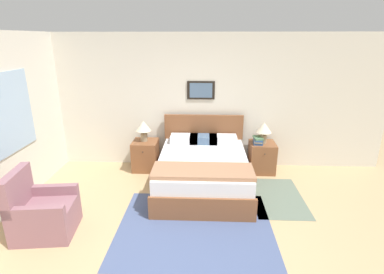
# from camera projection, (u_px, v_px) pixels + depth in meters

# --- Properties ---
(ground_plane) EXTENTS (16.00, 16.00, 0.00)m
(ground_plane) POSITION_uv_depth(u_px,v_px,m) (179.00, 253.00, 3.65)
(ground_plane) COLOR tan
(wall_back) EXTENTS (7.58, 0.09, 2.60)m
(wall_back) POSITION_uv_depth(u_px,v_px,m) (190.00, 102.00, 5.86)
(wall_back) COLOR silver
(wall_back) RESTS_ON ground_plane
(wall_left) EXTENTS (0.08, 5.13, 2.60)m
(wall_left) POSITION_uv_depth(u_px,v_px,m) (16.00, 119.00, 4.62)
(wall_left) COLOR silver
(wall_left) RESTS_ON ground_plane
(area_rug_main) EXTENTS (2.12, 1.81, 0.01)m
(area_rug_main) POSITION_uv_depth(u_px,v_px,m) (195.00, 227.00, 4.14)
(area_rug_main) COLOR #47567F
(area_rug_main) RESTS_ON ground_plane
(area_rug_bedside) EXTENTS (0.82, 1.33, 0.01)m
(area_rug_bedside) POSITION_uv_depth(u_px,v_px,m) (277.00, 197.00, 4.93)
(area_rug_bedside) COLOR slate
(area_rug_bedside) RESTS_ON ground_plane
(bed) EXTENTS (1.54, 2.00, 1.07)m
(bed) POSITION_uv_depth(u_px,v_px,m) (203.00, 171.00, 5.15)
(bed) COLOR brown
(bed) RESTS_ON ground_plane
(armchair) EXTENTS (0.80, 0.75, 0.90)m
(armchair) POSITION_uv_depth(u_px,v_px,m) (42.00, 213.00, 3.95)
(armchair) COLOR #8E606B
(armchair) RESTS_ON ground_plane
(nightstand_near_window) EXTENTS (0.48, 0.52, 0.58)m
(nightstand_near_window) POSITION_uv_depth(u_px,v_px,m) (146.00, 155.00, 5.90)
(nightstand_near_window) COLOR brown
(nightstand_near_window) RESTS_ON ground_plane
(nightstand_by_door) EXTENTS (0.48, 0.52, 0.58)m
(nightstand_by_door) POSITION_uv_depth(u_px,v_px,m) (262.00, 157.00, 5.81)
(nightstand_by_door) COLOR brown
(nightstand_by_door) RESTS_ON ground_plane
(table_lamp_near_window) EXTENTS (0.29, 0.29, 0.40)m
(table_lamp_near_window) POSITION_uv_depth(u_px,v_px,m) (143.00, 128.00, 5.74)
(table_lamp_near_window) COLOR gray
(table_lamp_near_window) RESTS_ON nightstand_near_window
(table_lamp_by_door) EXTENTS (0.29, 0.29, 0.40)m
(table_lamp_by_door) POSITION_uv_depth(u_px,v_px,m) (264.00, 129.00, 5.65)
(table_lamp_by_door) COLOR gray
(table_lamp_by_door) RESTS_ON nightstand_by_door
(book_thick_bottom) EXTENTS (0.17, 0.24, 0.04)m
(book_thick_bottom) POSITION_uv_depth(u_px,v_px,m) (258.00, 143.00, 5.67)
(book_thick_bottom) COLOR #335693
(book_thick_bottom) RESTS_ON nightstand_by_door
(book_hardcover_middle) EXTENTS (0.17, 0.26, 0.03)m
(book_hardcover_middle) POSITION_uv_depth(u_px,v_px,m) (258.00, 141.00, 5.66)
(book_hardcover_middle) COLOR beige
(book_hardcover_middle) RESTS_ON book_thick_bottom
(book_novel_upper) EXTENTS (0.16, 0.27, 0.03)m
(book_novel_upper) POSITION_uv_depth(u_px,v_px,m) (258.00, 139.00, 5.65)
(book_novel_upper) COLOR #335693
(book_novel_upper) RESTS_ON book_hardcover_middle
(book_slim_near_top) EXTENTS (0.18, 0.27, 0.03)m
(book_slim_near_top) POSITION_uv_depth(u_px,v_px,m) (258.00, 138.00, 5.64)
(book_slim_near_top) COLOR #4C7551
(book_slim_near_top) RESTS_ON book_novel_upper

